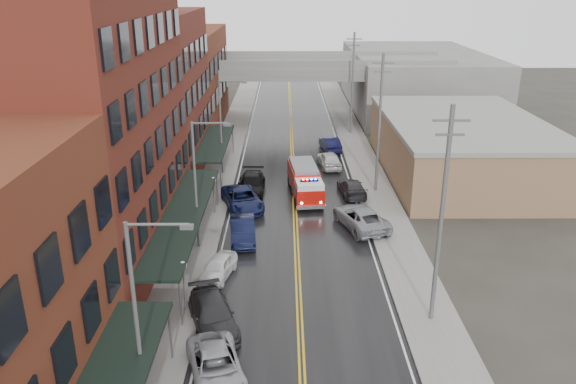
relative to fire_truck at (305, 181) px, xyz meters
name	(u,v)px	position (x,y,z in m)	size (l,w,h in m)	color
road	(295,214)	(-0.93, -3.81, -1.42)	(11.00, 160.00, 0.02)	black
sidewalk_left	(204,213)	(-8.23, -3.81, -1.35)	(3.00, 160.00, 0.15)	slate
sidewalk_right	(386,213)	(6.37, -3.81, -1.35)	(3.00, 160.00, 0.15)	slate
curb_left	(224,213)	(-6.58, -3.81, -1.35)	(0.30, 160.00, 0.15)	gray
curb_right	(366,213)	(4.72, -3.81, -1.35)	(0.30, 160.00, 0.15)	gray
brick_building_b	(85,126)	(-14.23, -10.81, 7.57)	(9.00, 20.00, 18.00)	maroon
brick_building_c	(150,96)	(-14.23, 6.69, 6.07)	(9.00, 15.00, 15.00)	#5D251C
brick_building_far	(183,80)	(-14.23, 24.19, 4.57)	(9.00, 20.00, 12.00)	#5F2918
tan_building	(461,149)	(15.07, 6.19, 1.07)	(14.00, 22.00, 5.00)	#946C4F
right_far_block	(415,80)	(17.07, 36.19, 2.57)	(18.00, 30.00, 8.00)	slate
awning_1	(184,214)	(-8.43, -10.81, 1.56)	(2.60, 18.00, 3.09)	black
awning_2	(215,143)	(-8.42, 6.69, 1.56)	(2.60, 13.00, 3.09)	black
globe_lamp_1	(184,275)	(-7.33, -17.81, 0.88)	(0.44, 0.44, 3.12)	#59595B
globe_lamp_2	(214,187)	(-7.33, -3.81, 0.88)	(0.44, 0.44, 3.12)	#59595B
street_lamp_0	(141,310)	(-7.48, -25.81, 3.76)	(2.64, 0.22, 9.00)	#59595B
street_lamp_1	(199,178)	(-7.48, -9.81, 3.76)	(2.64, 0.22, 9.00)	#59595B
street_lamp_2	(223,121)	(-7.48, 6.19, 3.76)	(2.64, 0.22, 9.00)	#59595B
utility_pole_0	(442,214)	(6.27, -18.81, 4.88)	(1.80, 0.24, 12.00)	#59595B
utility_pole_1	(380,122)	(6.27, 1.19, 4.88)	(1.80, 0.24, 12.00)	#59595B
utility_pole_2	(353,82)	(6.27, 21.19, 4.88)	(1.80, 0.24, 12.00)	#59595B
overpass	(291,75)	(-0.93, 28.19, 4.56)	(40.00, 10.00, 7.50)	slate
fire_truck	(305,181)	(0.00, 0.00, 0.00)	(3.47, 7.42, 2.64)	#B21008
parked_car_left_2	(216,366)	(-4.95, -23.61, -0.72)	(2.34, 5.07, 1.41)	#A5A6AD
parked_car_left_3	(213,315)	(-5.60, -19.39, -0.67)	(2.12, 5.22, 1.52)	#28282A
parked_car_left_4	(218,267)	(-5.93, -13.93, -0.76)	(1.57, 3.90, 1.33)	white
parked_car_left_5	(243,230)	(-4.77, -8.61, -0.62)	(1.71, 4.89, 1.61)	black
parked_car_left_6	(242,199)	(-5.22, -2.52, -0.62)	(2.69, 5.83, 1.62)	#111A42
parked_car_left_7	(251,184)	(-4.68, 0.99, -0.61)	(2.28, 5.61, 1.63)	black
parked_car_right_0	(361,217)	(3.95, -6.40, -0.61)	(2.71, 5.88, 1.63)	gray
parked_car_right_1	(352,188)	(4.07, 0.39, -0.73)	(1.95, 4.79, 1.39)	#28282B
parked_car_right_2	(329,160)	(2.67, 8.15, -0.62)	(1.90, 4.72, 1.61)	silver
parked_car_right_3	(330,144)	(3.22, 14.01, -0.66)	(1.63, 4.69, 1.54)	black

